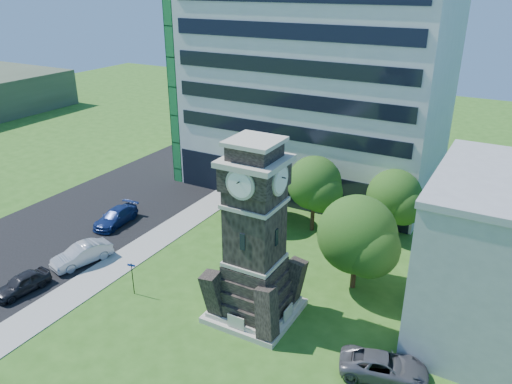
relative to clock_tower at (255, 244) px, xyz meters
The scene contains 15 objects.
ground 6.39m from the clock_tower, 146.32° to the right, with size 160.00×160.00×0.00m, color #2D5919.
sidewalk 13.88m from the clock_tower, 166.50° to the left, with size 3.00×70.00×0.06m, color gray.
street 21.86m from the clock_tower, behind, with size 14.00×80.00×0.02m, color black.
clock_tower is the anchor object (origin of this frame).
office_tall 26.21m from the clock_tower, 104.57° to the left, with size 26.20×15.11×28.60m.
car_street_south 17.52m from the clock_tower, 159.34° to the right, with size 1.62×4.03×1.37m, color black.
car_street_mid 15.77m from the clock_tower, behind, with size 1.65×4.74×1.56m, color #A1A2A8.
car_street_north 19.00m from the clock_tower, 163.11° to the left, with size 2.00×4.92×1.43m, color navy.
car_east_lot 10.36m from the clock_tower, ahead, with size 2.28×4.95×1.38m, color #55545A.
park_bench 5.19m from the clock_tower, 87.58° to the right, with size 1.64×0.44×0.85m.
street_sign 9.68m from the clock_tower, 165.39° to the right, with size 0.60×0.06×2.51m.
tree_nw 14.45m from the clock_tower, 121.24° to the left, with size 6.25×5.68×6.88m.
tree_nc 13.20m from the clock_tower, 96.22° to the left, with size 5.19×4.72×6.91m.
tree_ne 16.36m from the clock_tower, 72.28° to the left, with size 5.12×4.66×6.08m.
tree_east 7.92m from the clock_tower, 52.45° to the left, with size 6.15×5.59×7.14m.
Camera 1 is at (16.60, -22.13, 20.79)m, focal length 35.00 mm.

